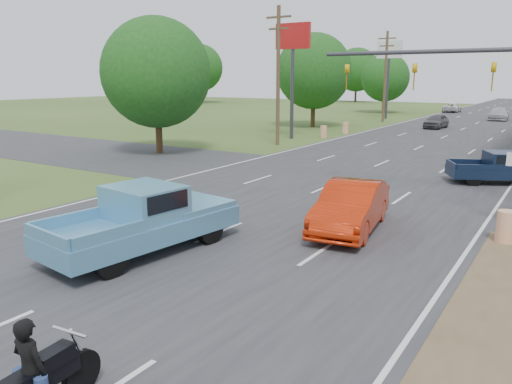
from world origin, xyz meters
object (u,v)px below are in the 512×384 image
Objects in this scene: rider at (31,376)px; distant_car_silver at (499,114)px; distant_car_white at (452,108)px; navy_pickup at (502,168)px; distant_car_grey at (436,121)px; red_convertible at (351,207)px; blue_pickup at (146,218)px.

rider reaches higher than distant_car_silver.
rider is 74.45m from distant_car_white.
distant_car_white is at bearing -88.22° from rider.
navy_pickup is 1.18× the size of distant_car_grey.
distant_car_silver is 1.13× the size of distant_car_white.
red_convertible is 37.18m from distant_car_grey.
blue_pickup reaches higher than distant_car_grey.
distant_car_grey is at bearing 96.86° from distant_car_white.
navy_pickup is at bearing -67.29° from distant_car_grey.
red_convertible is 0.99× the size of navy_pickup.
distant_car_grey is 25.92m from distant_car_white.
rider is 0.39× the size of distant_car_grey.
red_convertible is 63.10m from distant_car_white.
navy_pickup reaches higher than distant_car_white.
distant_car_silver reaches higher than distant_car_white.
distant_car_silver is (-2.08, 50.97, -0.05)m from red_convertible.
blue_pickup reaches higher than navy_pickup.
rider reaches higher than distant_car_grey.
red_convertible is 3.02× the size of rider.
blue_pickup is 1.25× the size of navy_pickup.
red_convertible is at bearing 57.37° from blue_pickup.
red_convertible is at bearing -42.99° from navy_pickup.
blue_pickup reaches higher than rider.
blue_pickup is 1.32× the size of distant_car_white.
rider is at bearing -35.39° from navy_pickup.
distant_car_grey is at bearing 172.58° from navy_pickup.
red_convertible is at bearing -77.61° from distant_car_grey.
red_convertible reaches higher than distant_car_silver.
distant_car_grey is (-9.10, 25.69, -0.06)m from navy_pickup.
red_convertible is at bearing -91.28° from distant_car_silver.
distant_car_silver is at bearing 122.38° from distant_car_white.
red_convertible is at bearing -96.49° from rider.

